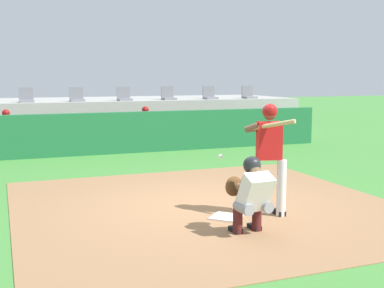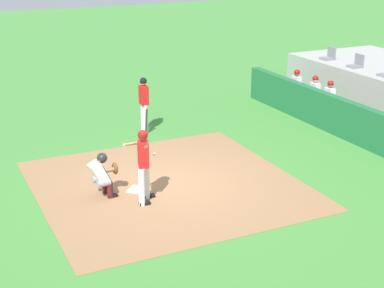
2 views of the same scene
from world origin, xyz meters
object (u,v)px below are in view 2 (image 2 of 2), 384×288
on_deck_batter (144,101)px  stadium_seat_1 (357,64)px  stadium_seat_0 (329,56)px  dugout_player_2 (326,98)px  batter_at_plate (144,161)px  catcher_crouched (103,173)px  dugout_player_0 (293,86)px  dugout_player_1 (312,93)px  home_plate (138,190)px

on_deck_batter → stadium_seat_1: (0.25, 8.33, 0.51)m
stadium_seat_1 → stadium_seat_0: bearing=180.0°
dugout_player_2 → batter_at_plate: bearing=-65.2°
catcher_crouched → stadium_seat_0: stadium_seat_0 is taller
dugout_player_0 → dugout_player_1: same height
home_plate → batter_at_plate: batter_at_plate is taller
dugout_player_1 → dugout_player_2: 0.85m
home_plate → stadium_seat_0: size_ratio=0.92×
catcher_crouched → dugout_player_0: (-5.06, 9.00, 0.06)m
dugout_player_1 → stadium_seat_0: stadium_seat_0 is taller
home_plate → stadium_seat_1: stadium_seat_1 is taller
home_plate → on_deck_batter: 4.79m
dugout_player_0 → on_deck_batter: bearing=-83.0°
on_deck_batter → stadium_seat_1: 8.35m
dugout_player_1 → dugout_player_2: size_ratio=1.00×
on_deck_batter → dugout_player_1: bearing=86.8°
catcher_crouched → stadium_seat_1: 11.79m
home_plate → dugout_player_1: size_ratio=0.34×
batter_at_plate → catcher_crouched: batter_at_plate is taller
catcher_crouched → stadium_seat_0: (-5.66, 11.03, 0.93)m
dugout_player_1 → stadium_seat_0: (-1.73, 2.03, 0.86)m
dugout_player_2 → stadium_seat_0: 3.40m
dugout_player_1 → stadium_seat_0: size_ratio=2.71×
home_plate → dugout_player_0: bearing=122.0°
dugout_player_1 → stadium_seat_1: size_ratio=2.71×
home_plate → stadium_seat_1: 11.06m
on_deck_batter → stadium_seat_1: size_ratio=3.72×
dugout_player_2 → stadium_seat_1: (-0.96, 2.03, 0.86)m
dugout_player_1 → dugout_player_2: same height
dugout_player_2 → dugout_player_0: bearing=180.0°
batter_at_plate → on_deck_batter: bearing=158.9°
on_deck_batter → dugout_player_0: (-0.78, 6.29, -0.35)m
stadium_seat_1 → catcher_crouched: bearing=-69.9°
stadium_seat_0 → catcher_crouched: bearing=-62.8°
home_plate → dugout_player_2: size_ratio=0.34×
batter_at_plate → stadium_seat_1: stadium_seat_1 is taller
catcher_crouched → on_deck_batter: 5.08m
on_deck_batter → dugout_player_1: (0.35, 6.29, -0.35)m
dugout_player_0 → stadium_seat_0: (-0.60, 2.03, 0.86)m
on_deck_batter → stadium_seat_0: (-1.38, 8.33, 0.51)m
home_plate → on_deck_batter: on_deck_batter is taller
on_deck_batter → dugout_player_1: on_deck_batter is taller
dugout_player_0 → stadium_seat_1: stadium_seat_1 is taller
stadium_seat_0 → stadium_seat_1: bearing=0.0°
home_plate → stadium_seat_0: 11.76m
dugout_player_2 → stadium_seat_0: (-2.59, 2.03, 0.86)m
batter_at_plate → stadium_seat_0: (-6.38, 10.26, 0.50)m
stadium_seat_1 → on_deck_batter: bearing=-91.7°
home_plate → dugout_player_0: dugout_player_0 is taller
batter_at_plate → catcher_crouched: 1.14m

